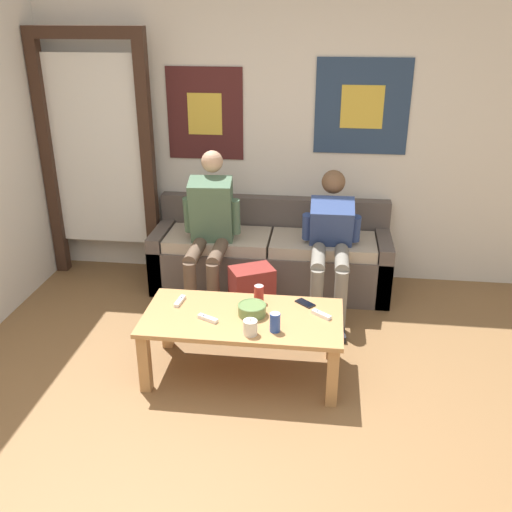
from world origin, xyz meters
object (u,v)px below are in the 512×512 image
at_px(coffee_table, 243,325).
at_px(ceramic_bowl, 252,309).
at_px(person_seated_adult, 209,227).
at_px(pillar_candle, 250,327).
at_px(drink_can_blue, 275,322).
at_px(backpack, 252,298).
at_px(cell_phone, 305,303).
at_px(person_seated_teen, 331,239).
at_px(game_controller_near_left, 180,301).
at_px(game_controller_far_center, 321,315).
at_px(game_controller_near_right, 208,318).
at_px(couch, 271,257).
at_px(drink_can_red, 259,294).

relative_size(coffee_table, ceramic_bowl, 6.86).
relative_size(person_seated_adult, pillar_candle, 11.56).
height_order(coffee_table, drink_can_blue, drink_can_blue).
height_order(person_seated_adult, backpack, person_seated_adult).
xyz_separation_m(person_seated_adult, pillar_candle, (0.49, -1.22, -0.18)).
bearing_deg(cell_phone, ceramic_bowl, -150.39).
height_order(person_seated_teen, ceramic_bowl, person_seated_teen).
height_order(person_seated_adult, cell_phone, person_seated_adult).
xyz_separation_m(coffee_table, person_seated_teen, (0.56, 1.01, 0.23)).
bearing_deg(person_seated_teen, backpack, -148.02).
bearing_deg(game_controller_near_left, ceramic_bowl, -11.55).
bearing_deg(game_controller_far_center, game_controller_near_right, -168.97).
bearing_deg(cell_phone, couch, 106.94).
bearing_deg(couch, cell_phone, -73.06).
bearing_deg(person_seated_adult, game_controller_near_right, -79.46).
height_order(pillar_candle, cell_phone, pillar_candle).
bearing_deg(person_seated_adult, cell_phone, -44.24).
height_order(backpack, game_controller_near_left, backpack).
height_order(person_seated_adult, ceramic_bowl, person_seated_adult).
relative_size(person_seated_adult, ceramic_bowl, 6.56).
relative_size(game_controller_near_left, cell_phone, 1.01).
relative_size(coffee_table, game_controller_near_left, 8.82).
height_order(backpack, drink_can_blue, drink_can_blue).
relative_size(person_seated_adult, drink_can_red, 9.99).
bearing_deg(backpack, drink_can_blue, -73.08).
bearing_deg(pillar_candle, drink_can_blue, 20.99).
bearing_deg(pillar_candle, game_controller_far_center, 32.93).
distance_m(pillar_candle, drink_can_blue, 0.16).
height_order(person_seated_teen, game_controller_far_center, person_seated_teen).
bearing_deg(drink_can_blue, backpack, 106.92).
distance_m(coffee_table, cell_phone, 0.46).
xyz_separation_m(person_seated_teen, backpack, (-0.58, -0.36, -0.37)).
xyz_separation_m(drink_can_blue, drink_can_red, (-0.14, 0.36, 0.00)).
distance_m(ceramic_bowl, pillar_candle, 0.24).
height_order(game_controller_near_right, cell_phone, game_controller_near_right).
bearing_deg(drink_can_red, cell_phone, 2.55).
distance_m(couch, person_seated_teen, 0.69).
distance_m(couch, drink_can_blue, 1.53).
bearing_deg(person_seated_adult, person_seated_teen, 0.39).
bearing_deg(game_controller_near_left, pillar_candle, -33.18).
xyz_separation_m(person_seated_teen, game_controller_far_center, (-0.05, -0.95, -0.15)).
distance_m(backpack, drink_can_blue, 0.89).
relative_size(backpack, cell_phone, 3.29).
xyz_separation_m(coffee_table, ceramic_bowl, (0.06, 0.02, 0.11)).
bearing_deg(drink_can_red, game_controller_far_center, -18.42).
xyz_separation_m(game_controller_near_right, game_controller_far_center, (0.72, 0.14, 0.00)).
xyz_separation_m(ceramic_bowl, drink_can_red, (0.02, 0.18, 0.02)).
distance_m(backpack, game_controller_near_left, 0.71).
relative_size(pillar_candle, drink_can_blue, 0.86).
height_order(game_controller_near_left, game_controller_far_center, same).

